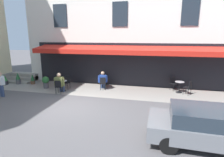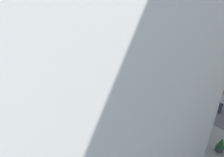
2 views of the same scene
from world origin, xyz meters
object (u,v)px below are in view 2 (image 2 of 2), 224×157
cafe_table_streetside (107,91)px  seated_companion_in_blue (110,85)px  cafe_chair_black_corner_left (159,92)px  cafe_chair_black_corner_right (147,101)px  cafe_chair_black_back_row (102,96)px  cafe_table_near_entrance (154,97)px  cafe_chair_black_kerbside (54,66)px  potted_plant_entrance_right (194,137)px  cafe_chair_black_facing_street (58,59)px  cafe_table_mid_terrace (58,63)px  potted_plant_under_sign (220,146)px  parked_car_grey (113,38)px  seated_patron_in_olive (158,91)px  walking_pedestrian_in_white (222,99)px  potted_plant_by_steps (173,112)px  cafe_chair_black_by_window (112,85)px

cafe_table_streetside → seated_companion_in_blue: size_ratio=0.58×
cafe_chair_black_corner_left → cafe_chair_black_corner_right: 1.26m
cafe_chair_black_back_row → cafe_table_near_entrance: bearing=43.7°
cafe_chair_black_kerbside → potted_plant_entrance_right: (10.59, 0.83, -0.16)m
cafe_chair_black_kerbside → cafe_table_streetside: size_ratio=1.21×
cafe_table_near_entrance → cafe_chair_black_corner_right: 0.63m
cafe_chair_black_facing_street → potted_plant_entrance_right: (11.46, -0.06, -0.16)m
cafe_table_mid_terrace → seated_companion_in_blue: size_ratio=0.58×
potted_plant_under_sign → parked_car_grey: parked_car_grey is taller
cafe_table_near_entrance → cafe_chair_black_facing_street: cafe_chair_black_facing_street is taller
seated_patron_in_olive → potted_plant_under_sign: (4.38, -1.36, -0.28)m
cafe_chair_black_kerbside → potted_plant_entrance_right: size_ratio=1.15×
cafe_table_streetside → cafe_chair_black_back_row: cafe_chair_black_back_row is taller
seated_companion_in_blue → potted_plant_under_sign: (6.87, 0.17, -0.25)m
cafe_chair_black_corner_right → cafe_table_streetside: (-2.39, -0.88, -0.06)m
cafe_table_mid_terrace → seated_companion_in_blue: bearing=4.2°
cafe_chair_black_facing_street → cafe_table_streetside: cafe_chair_black_facing_street is taller
cafe_chair_black_kerbside → walking_pedestrian_in_white: (10.47, 3.96, 0.36)m
cafe_chair_black_corner_right → potted_plant_under_sign: 4.37m
cafe_table_near_entrance → cafe_table_streetside: size_ratio=1.00×
seated_companion_in_blue → potted_plant_by_steps: (4.07, 0.72, -0.20)m
cafe_chair_black_facing_street → parked_car_grey: bearing=88.0°
cafe_chair_black_corner_left → cafe_chair_black_by_window: (-2.54, -1.54, 0.00)m
cafe_chair_black_facing_street → seated_companion_in_blue: size_ratio=0.70×
walking_pedestrian_in_white → potted_plant_entrance_right: bearing=-87.8°
cafe_chair_black_kerbside → cafe_table_mid_terrace: bearing=123.9°
cafe_chair_black_corner_left → walking_pedestrian_in_white: (3.16, 1.31, 0.36)m
seated_patron_in_olive → potted_plant_entrance_right: bearing=-26.2°
cafe_table_near_entrance → cafe_chair_black_back_row: (-2.22, -2.12, 0.06)m
parked_car_grey → potted_plant_by_steps: bearing=-28.1°
seated_companion_in_blue → cafe_chair_black_kerbside: bearing=-169.4°
cafe_table_near_entrance → cafe_chair_black_corner_right: size_ratio=0.82×
cafe_table_streetside → cafe_chair_black_back_row: bearing=-73.6°
potted_plant_under_sign → cafe_chair_black_facing_street: bearing=-179.1°
cafe_chair_black_back_row → potted_plant_by_steps: bearing=24.6°
cafe_chair_black_corner_right → potted_plant_entrance_right: 3.29m
cafe_chair_black_kerbside → seated_patron_in_olive: 7.72m
cafe_chair_black_by_window → cafe_chair_black_kerbside: bearing=-166.9°
cafe_table_near_entrance → walking_pedestrian_in_white: bearing=31.9°
cafe_table_streetside → potted_plant_by_steps: size_ratio=0.87×
cafe_table_mid_terrace → cafe_chair_black_corner_right: bearing=6.4°
cafe_table_near_entrance → cafe_chair_black_facing_street: size_ratio=0.82×
cafe_table_streetside → cafe_chair_black_back_row: 0.63m
parked_car_grey → seated_patron_in_olive: bearing=-28.3°
seated_patron_in_olive → seated_companion_in_blue: 2.92m
cafe_table_mid_terrace → cafe_chair_black_corner_left: bearing=15.5°
cafe_chair_black_kerbside → potted_plant_under_sign: (11.71, 1.07, -0.11)m
cafe_chair_black_corner_left → seated_companion_in_blue: (-2.48, -1.74, 0.15)m
cafe_chair_black_kerbside → cafe_chair_black_by_window: (4.77, 1.11, 0.00)m
cafe_chair_black_corner_left → seated_companion_in_blue: size_ratio=0.70×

